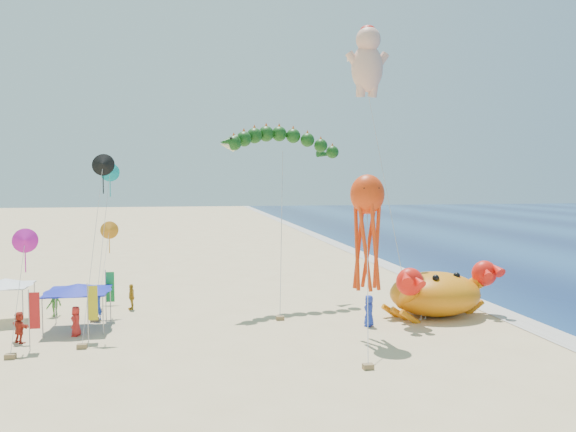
% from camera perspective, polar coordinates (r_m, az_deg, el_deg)
% --- Properties ---
extents(ground, '(320.00, 320.00, 0.00)m').
position_cam_1_polar(ground, '(35.69, 3.80, -10.64)').
color(ground, '#D1B784').
rests_on(ground, ground).
extents(foam_strip, '(320.00, 320.00, 0.00)m').
position_cam_1_polar(foam_strip, '(40.27, 20.82, -9.21)').
color(foam_strip, silver).
rests_on(foam_strip, ground).
extents(crab_inflatable, '(8.05, 6.53, 3.53)m').
position_cam_1_polar(crab_inflatable, '(37.94, 14.78, -7.49)').
color(crab_inflatable, orange).
rests_on(crab_inflatable, ground).
extents(dragon_kite, '(9.54, 8.19, 12.37)m').
position_cam_1_polar(dragon_kite, '(40.56, -0.74, 7.19)').
color(dragon_kite, '#113C10').
rests_on(dragon_kite, ground).
extents(cherub_kite, '(3.26, 4.99, 20.05)m').
position_cam_1_polar(cherub_kite, '(42.85, 8.09, 15.46)').
color(cherub_kite, '#EBA88F').
rests_on(cherub_kite, ground).
extents(octopus_kite, '(2.81, 6.18, 9.13)m').
position_cam_1_polar(octopus_kite, '(31.36, 8.04, -0.73)').
color(octopus_kite, red).
rests_on(octopus_kite, ground).
extents(canopy_blue, '(3.84, 3.84, 2.71)m').
position_cam_1_polar(canopy_blue, '(35.67, -20.57, -6.85)').
color(canopy_blue, gray).
rests_on(canopy_blue, ground).
extents(canopy_white, '(3.22, 3.22, 2.71)m').
position_cam_1_polar(canopy_white, '(39.31, -26.79, -6.06)').
color(canopy_white, gray).
rests_on(canopy_white, ground).
extents(feather_flags, '(8.04, 6.05, 3.20)m').
position_cam_1_polar(feather_flags, '(34.53, -22.88, -7.98)').
color(feather_flags, gray).
rests_on(feather_flags, ground).
extents(beachgoers, '(24.77, 8.34, 1.90)m').
position_cam_1_polar(beachgoers, '(35.57, -14.01, -9.33)').
color(beachgoers, '#1E35B2').
rests_on(beachgoers, ground).
extents(small_kites, '(8.72, 14.50, 10.39)m').
position_cam_1_polar(small_kites, '(36.84, -21.41, 0.29)').
color(small_kites, '#CC16A0').
rests_on(small_kites, ground).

